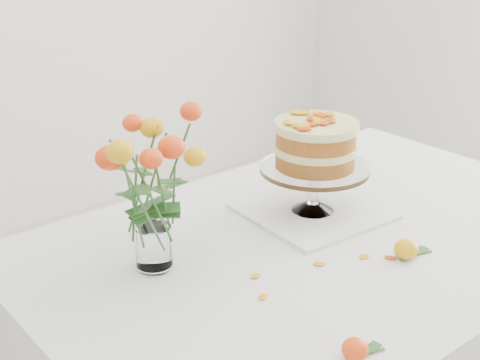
# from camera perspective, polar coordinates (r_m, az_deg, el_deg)

# --- Properties ---
(table) EXTENTS (1.43, 0.93, 0.76)m
(table) POSITION_cam_1_polar(r_m,az_deg,el_deg) (1.64, 7.08, -7.01)
(table) COLOR #A1875E
(table) RESTS_ON ground
(napkin) EXTENTS (0.33, 0.33, 0.01)m
(napkin) POSITION_cam_1_polar(r_m,az_deg,el_deg) (1.69, 6.21, -2.70)
(napkin) COLOR white
(napkin) RESTS_ON table
(cake_stand) EXTENTS (0.27, 0.27, 0.24)m
(cake_stand) POSITION_cam_1_polar(r_m,az_deg,el_deg) (1.63, 6.45, 2.63)
(cake_stand) COLOR white
(cake_stand) RESTS_ON napkin
(rose_vase) EXTENTS (0.30, 0.30, 0.40)m
(rose_vase) POSITION_cam_1_polar(r_m,az_deg,el_deg) (1.36, -7.76, 1.09)
(rose_vase) COLOR white
(rose_vase) RESTS_ON table
(loose_rose_near) EXTENTS (0.09, 0.05, 0.05)m
(loose_rose_near) POSITION_cam_1_polar(r_m,az_deg,el_deg) (1.52, 14.00, -5.75)
(loose_rose_near) COLOR gold
(loose_rose_near) RESTS_ON table
(loose_rose_far) EXTENTS (0.08, 0.05, 0.04)m
(loose_rose_far) POSITION_cam_1_polar(r_m,az_deg,el_deg) (1.19, 9.79, -14.04)
(loose_rose_far) COLOR red
(loose_rose_far) RESTS_ON table
(stray_petal_a) EXTENTS (0.03, 0.02, 0.00)m
(stray_petal_a) POSITION_cam_1_polar(r_m,az_deg,el_deg) (1.46, 6.79, -7.13)
(stray_petal_a) COLOR #E39F0E
(stray_petal_a) RESTS_ON table
(stray_petal_b) EXTENTS (0.03, 0.02, 0.00)m
(stray_petal_b) POSITION_cam_1_polar(r_m,az_deg,el_deg) (1.51, 10.55, -6.45)
(stray_petal_b) COLOR #E39F0E
(stray_petal_b) RESTS_ON table
(stray_petal_c) EXTENTS (0.03, 0.02, 0.00)m
(stray_petal_c) POSITION_cam_1_polar(r_m,az_deg,el_deg) (1.52, 12.69, -6.50)
(stray_petal_c) COLOR #E39F0E
(stray_petal_c) RESTS_ON table
(stray_petal_d) EXTENTS (0.03, 0.02, 0.00)m
(stray_petal_d) POSITION_cam_1_polar(r_m,az_deg,el_deg) (1.41, 1.31, -8.19)
(stray_petal_d) COLOR #E39F0E
(stray_petal_d) RESTS_ON table
(stray_petal_e) EXTENTS (0.03, 0.02, 0.00)m
(stray_petal_e) POSITION_cam_1_polar(r_m,az_deg,el_deg) (1.34, 1.97, -9.92)
(stray_petal_e) COLOR #E39F0E
(stray_petal_e) RESTS_ON table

